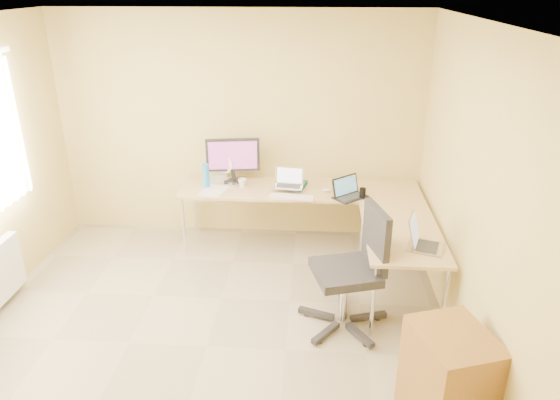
# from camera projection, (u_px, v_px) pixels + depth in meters

# --- Properties ---
(floor) EXTENTS (4.50, 4.50, 0.00)m
(floor) POSITION_uv_depth(u_px,v_px,m) (207.00, 346.00, 4.40)
(floor) COLOR tan
(floor) RESTS_ON ground
(ceiling) EXTENTS (4.50, 4.50, 0.00)m
(ceiling) POSITION_uv_depth(u_px,v_px,m) (184.00, 24.00, 3.38)
(ceiling) COLOR white
(ceiling) RESTS_ON ground
(wall_back) EXTENTS (4.50, 0.00, 4.50)m
(wall_back) POSITION_uv_depth(u_px,v_px,m) (239.00, 128.00, 5.95)
(wall_back) COLOR #DBC163
(wall_back) RESTS_ON ground
(wall_right) EXTENTS (0.00, 4.50, 4.50)m
(wall_right) POSITION_uv_depth(u_px,v_px,m) (483.00, 215.00, 3.76)
(wall_right) COLOR #DBC163
(wall_right) RESTS_ON ground
(desk_main) EXTENTS (2.65, 0.70, 0.73)m
(desk_main) POSITION_uv_depth(u_px,v_px,m) (300.00, 218.00, 5.91)
(desk_main) COLOR tan
(desk_main) RESTS_ON ground
(desk_return) EXTENTS (0.70, 1.30, 0.73)m
(desk_return) POSITION_uv_depth(u_px,v_px,m) (399.00, 265.00, 4.93)
(desk_return) COLOR tan
(desk_return) RESTS_ON ground
(monitor) EXTENTS (0.62, 0.28, 0.52)m
(monitor) POSITION_uv_depth(u_px,v_px,m) (233.00, 160.00, 5.85)
(monitor) COLOR black
(monitor) RESTS_ON desk_main
(book_stack) EXTENTS (0.25, 0.30, 0.04)m
(book_stack) POSITION_uv_depth(u_px,v_px,m) (296.00, 185.00, 5.78)
(book_stack) COLOR #145D5D
(book_stack) RESTS_ON desk_main
(laptop_center) EXTENTS (0.33, 0.27, 0.20)m
(laptop_center) POSITION_uv_depth(u_px,v_px,m) (289.00, 178.00, 5.64)
(laptop_center) COLOR silver
(laptop_center) RESTS_ON desk_main
(laptop_black) EXTENTS (0.43, 0.42, 0.22)m
(laptop_black) POSITION_uv_depth(u_px,v_px,m) (351.00, 188.00, 5.47)
(laptop_black) COLOR black
(laptop_black) RESTS_ON desk_main
(keyboard) EXTENTS (0.48, 0.19, 0.02)m
(keyboard) POSITION_uv_depth(u_px,v_px,m) (292.00, 197.00, 5.50)
(keyboard) COLOR silver
(keyboard) RESTS_ON desk_main
(mouse) EXTENTS (0.10, 0.06, 0.04)m
(mouse) POSITION_uv_depth(u_px,v_px,m) (327.00, 190.00, 5.66)
(mouse) COLOR silver
(mouse) RESTS_ON desk_main
(mug) EXTENTS (0.10, 0.10, 0.09)m
(mug) POSITION_uv_depth(u_px,v_px,m) (242.00, 183.00, 5.79)
(mug) COLOR white
(mug) RESTS_ON desk_main
(cd_stack) EXTENTS (0.11, 0.11, 0.03)m
(cd_stack) POSITION_uv_depth(u_px,v_px,m) (233.00, 185.00, 5.82)
(cd_stack) COLOR silver
(cd_stack) RESTS_ON desk_main
(water_bottle) EXTENTS (0.10, 0.10, 0.27)m
(water_bottle) POSITION_uv_depth(u_px,v_px,m) (206.00, 176.00, 5.73)
(water_bottle) COLOR #308AD4
(water_bottle) RESTS_ON desk_main
(papers) EXTENTS (0.31, 0.38, 0.01)m
(papers) POSITION_uv_depth(u_px,v_px,m) (214.00, 190.00, 5.69)
(papers) COLOR silver
(papers) RESTS_ON desk_main
(white_box) EXTENTS (0.25, 0.22, 0.07)m
(white_box) POSITION_uv_depth(u_px,v_px,m) (217.00, 177.00, 5.97)
(white_box) COLOR beige
(white_box) RESTS_ON desk_main
(desk_fan) EXTENTS (0.29, 0.29, 0.30)m
(desk_fan) POSITION_uv_depth(u_px,v_px,m) (224.00, 167.00, 5.94)
(desk_fan) COLOR white
(desk_fan) RESTS_ON desk_main
(black_cup) EXTENTS (0.08, 0.08, 0.12)m
(black_cup) POSITION_uv_depth(u_px,v_px,m) (363.00, 193.00, 5.47)
(black_cup) COLOR black
(black_cup) RESTS_ON desk_main
(laptop_return) EXTENTS (0.42, 0.37, 0.23)m
(laptop_return) POSITION_uv_depth(u_px,v_px,m) (427.00, 236.00, 4.44)
(laptop_return) COLOR #A7A7A7
(laptop_return) RESTS_ON desk_return
(office_chair) EXTENTS (0.84, 0.84, 1.13)m
(office_chair) POSITION_uv_depth(u_px,v_px,m) (345.00, 277.00, 4.49)
(office_chair) COLOR #292626
(office_chair) RESTS_ON ground
(cabinet) EXTENTS (0.62, 0.69, 0.79)m
(cabinet) POSITION_uv_depth(u_px,v_px,m) (448.00, 382.00, 3.50)
(cabinet) COLOR olive
(cabinet) RESTS_ON ground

